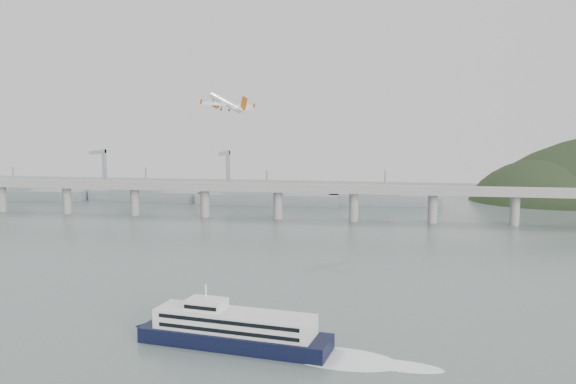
# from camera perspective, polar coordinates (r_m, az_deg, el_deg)

# --- Properties ---
(ground) EXTENTS (900.00, 900.00, 0.00)m
(ground) POSITION_cam_1_polar(r_m,az_deg,el_deg) (207.66, -2.45, -11.76)
(ground) COLOR slate
(ground) RESTS_ON ground
(bridge) EXTENTS (800.00, 22.00, 23.90)m
(bridge) POSITION_cam_1_polar(r_m,az_deg,el_deg) (397.80, 3.14, -0.13)
(bridge) COLOR gray
(bridge) RESTS_ON ground
(distant_fleet) EXTENTS (453.00, 60.90, 40.00)m
(distant_fleet) POSITION_cam_1_polar(r_m,az_deg,el_deg) (501.19, -13.88, -0.17)
(distant_fleet) COLOR gray
(distant_fleet) RESTS_ON ground
(ferry) EXTENTS (93.63, 26.74, 17.72)m
(ferry) POSITION_cam_1_polar(r_m,az_deg,el_deg) (183.66, -5.02, -12.73)
(ferry) COLOR black
(ferry) RESTS_ON ground
(airliner) EXTENTS (28.35, 27.37, 13.14)m
(airliner) POSITION_cam_1_polar(r_m,az_deg,el_deg) (307.73, -5.79, 8.27)
(airliner) COLOR white
(airliner) RESTS_ON ground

